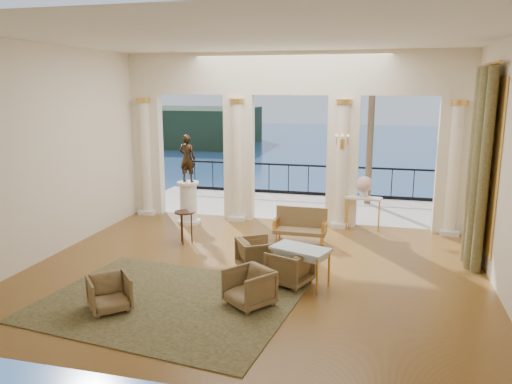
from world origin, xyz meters
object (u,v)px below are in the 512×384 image
(armchair_c, at_px, (290,265))
(statue, at_px, (187,158))
(pedestal, at_px, (189,203))
(armchair_d, at_px, (257,253))
(console_table, at_px, (363,203))
(armchair_a, at_px, (109,292))
(side_table, at_px, (185,216))
(game_table, at_px, (300,251))
(armchair_b, at_px, (249,286))
(settee, at_px, (301,225))

(armchair_c, xyz_separation_m, statue, (-3.42, 3.52, 1.40))
(pedestal, bearing_deg, armchair_d, -48.39)
(armchair_c, height_order, console_table, console_table)
(armchair_a, distance_m, armchair_d, 3.04)
(statue, height_order, side_table, statue)
(armchair_d, xyz_separation_m, console_table, (1.92, 3.49, 0.35))
(game_table, bearing_deg, armchair_b, -101.23)
(armchair_c, xyz_separation_m, game_table, (0.19, 0.03, 0.28))
(pedestal, relative_size, statue, 0.90)
(game_table, bearing_deg, console_table, 96.37)
(armchair_d, bearing_deg, statue, 9.01)
(console_table, bearing_deg, armchair_b, -98.85)
(pedestal, height_order, side_table, pedestal)
(pedestal, bearing_deg, armchair_b, -57.50)
(settee, bearing_deg, armchair_a, -118.51)
(armchair_b, distance_m, settee, 3.73)
(pedestal, xyz_separation_m, statue, (0.00, 0.00, 1.22))
(armchair_b, height_order, statue, statue)
(armchair_a, bearing_deg, armchair_c, -7.58)
(armchair_c, xyz_separation_m, side_table, (-2.82, 1.82, 0.30))
(armchair_b, relative_size, armchair_c, 0.96)
(armchair_a, xyz_separation_m, console_table, (3.82, 5.86, 0.39))
(armchair_a, height_order, game_table, game_table)
(armchair_a, height_order, pedestal, pedestal)
(armchair_a, xyz_separation_m, statue, (-0.75, 5.36, 1.44))
(armchair_c, xyz_separation_m, armchair_d, (-0.76, 0.53, -0.00))
(settee, distance_m, statue, 3.58)
(armchair_d, distance_m, settee, 2.18)
(pedestal, relative_size, console_table, 1.20)
(armchair_d, bearing_deg, pedestal, 9.01)
(armchair_b, height_order, armchair_c, armchair_c)
(console_table, bearing_deg, side_table, -142.07)
(armchair_a, relative_size, armchair_b, 0.93)
(armchair_b, xyz_separation_m, side_table, (-2.34, 2.90, 0.31))
(armchair_d, bearing_deg, side_table, 25.44)
(armchair_d, xyz_separation_m, statue, (-2.65, 2.99, 1.40))
(armchair_c, distance_m, console_table, 4.20)
(armchair_b, relative_size, game_table, 0.60)
(statue, bearing_deg, armchair_d, 136.84)
(armchair_b, bearing_deg, side_table, 165.66)
(console_table, bearing_deg, settee, -126.19)
(armchair_a, bearing_deg, armchair_b, -23.10)
(armchair_d, height_order, settee, settee)
(statue, bearing_deg, side_table, 114.43)
(console_table, height_order, side_table, console_table)
(side_table, bearing_deg, settee, 17.60)
(console_table, bearing_deg, armchair_d, -109.85)
(settee, bearing_deg, pedestal, 164.61)
(armchair_a, height_order, side_table, side_table)
(armchair_c, relative_size, console_table, 0.77)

